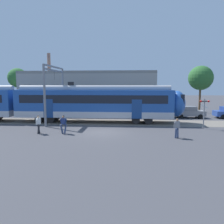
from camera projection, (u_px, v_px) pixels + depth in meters
ground_plane at (102, 132)px, 20.19m from camera, size 160.00×160.00×0.00m
track_bed at (5, 121)px, 26.63m from camera, size 80.00×4.40×0.01m
pedestrian_white at (38, 123)px, 19.55m from camera, size 0.50×0.67×1.67m
pedestrian_navy at (64, 123)px, 19.53m from camera, size 0.65×0.57×1.67m
pedestrian_grey at (177, 126)px, 17.91m from camera, size 0.56×0.63×1.67m
parked_car_grey at (189, 112)px, 29.18m from camera, size 4.01×1.77×1.54m
catenary_gantry at (55, 85)px, 25.64m from camera, size 0.24×6.64×6.53m
crossing_signal at (204, 109)px, 21.77m from camera, size 0.96×0.22×3.00m
background_building at (88, 93)px, 33.39m from camera, size 20.10×5.00×9.20m
street_tree_right at (201, 78)px, 34.47m from camera, size 3.84×3.84×7.42m
street_tree_left at (18, 78)px, 37.31m from camera, size 3.29×3.29×7.26m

